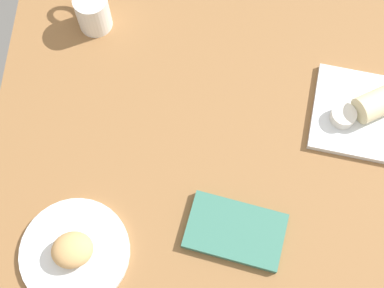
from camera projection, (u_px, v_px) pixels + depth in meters
dining_table at (232, 152)px, 123.62cm from camera, size 110.00×90.00×4.00cm
round_plate at (75, 252)px, 112.50cm from camera, size 22.98×22.98×1.40cm
scone_pastry at (72, 250)px, 109.45cm from camera, size 10.34×9.63×5.07cm
square_plate at (360, 114)px, 124.03cm from camera, size 24.66×24.66×1.60cm
sauce_cup at (343, 116)px, 121.34cm from camera, size 5.64×5.64×2.79cm
breakfast_wrap at (381, 102)px, 120.81cm from camera, size 13.09×10.98×6.28cm
book_stack at (235, 231)px, 113.84cm from camera, size 22.49×16.47×2.01cm
coffee_mug at (92, 11)px, 129.38cm from camera, size 11.19×10.85×9.84cm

